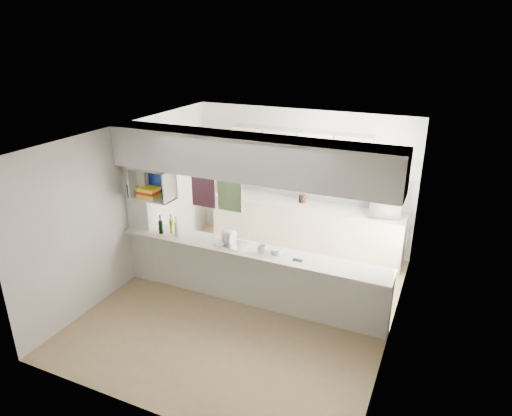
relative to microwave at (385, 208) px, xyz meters
The scene contains 16 objects.
floor 2.85m from the microwave, 127.68° to the right, with size 4.80×4.80×0.00m, color #9A8259.
ceiling 3.06m from the microwave, 127.68° to the right, with size 4.80×4.80×0.00m, color white.
wall_back 1.66m from the microwave, 169.13° to the left, with size 4.20×4.20×0.00m, color silver.
wall_left 4.27m from the microwave, 150.63° to the right, with size 4.80×4.80×0.00m, color silver.
wall_right 2.16m from the microwave, 76.91° to the right, with size 4.80×4.80×0.00m, color silver.
servery_partition 2.81m from the microwave, 130.54° to the right, with size 4.20×0.50×2.60m.
cubby_shelf 3.90m from the microwave, 145.91° to the right, with size 0.65×0.35×0.50m.
kitchen_run 1.47m from the microwave, behind, with size 3.60×0.63×2.24m.
microwave is the anchor object (origin of this frame).
bowl 0.18m from the microwave, 23.19° to the left, with size 0.22×0.22×0.05m, color navy.
dish_rack 2.80m from the microwave, 132.61° to the right, with size 0.46×0.36×0.23m.
cup 2.54m from the microwave, 122.74° to the right, with size 0.13×0.13×0.10m, color white.
wine_bottles 3.63m from the microwave, 144.14° to the right, with size 0.37×0.15×0.34m.
plastic_tubs 2.38m from the microwave, 119.22° to the right, with size 0.50×0.18×0.08m.
utensil_jar 1.53m from the microwave, behind, with size 0.10×0.10×0.14m, color black.
knife_block 1.51m from the microwave, behind, with size 0.11×0.09×0.21m, color brown.
Camera 1 is at (2.56, -5.44, 3.92)m, focal length 32.00 mm.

